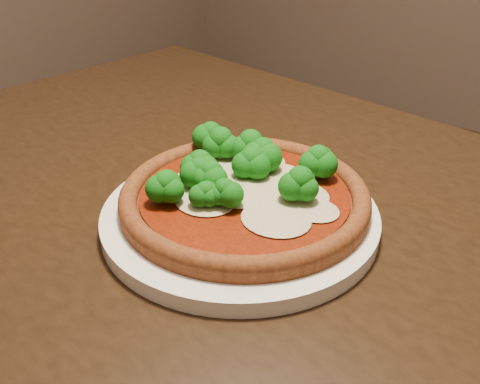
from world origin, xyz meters
The scene contains 3 objects.
dining_table centered at (0.07, -0.21, 0.65)m, with size 1.33×0.90×0.75m.
plate centered at (0.06, -0.25, 0.76)m, with size 0.31×0.31×0.02m, color white.
pizza centered at (0.05, -0.24, 0.79)m, with size 0.28×0.28×0.06m.
Camera 1 is at (0.37, -0.65, 1.09)m, focal length 40.00 mm.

